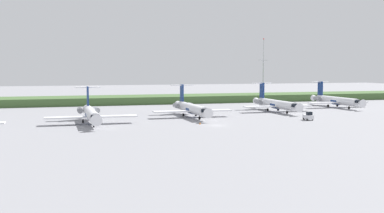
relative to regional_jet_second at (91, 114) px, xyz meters
The scene contains 9 objects.
ground_plane 34.00m from the regional_jet_second, 30.57° to the left, with size 500.00×500.00×0.00m, color gray.
grass_berm 71.73m from the regional_jet_second, 65.98° to the left, with size 320.00×20.00×2.89m, color #426033.
regional_jet_second is the anchor object (origin of this frame).
regional_jet_third 30.25m from the regional_jet_second, 16.38° to the left, with size 22.81×31.00×9.00m.
regional_jet_fourth 62.34m from the regional_jet_second, 15.98° to the left, with size 22.81×31.00×9.00m.
regional_jet_fifth 91.97m from the regional_jet_second, 16.53° to the left, with size 22.81×31.00×9.00m.
antenna_mast 100.72m from the regional_jet_second, 39.64° to the left, with size 4.40×0.50×26.61m.
baggage_tug 57.63m from the regional_jet_second, ahead, with size 1.72×3.20×2.30m.
safety_cone_front_marker 27.80m from the regional_jet_second, 20.06° to the right, with size 0.44×0.44×0.55m, color orange.
Camera 1 is at (-38.38, -109.35, 14.08)m, focal length 44.45 mm.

